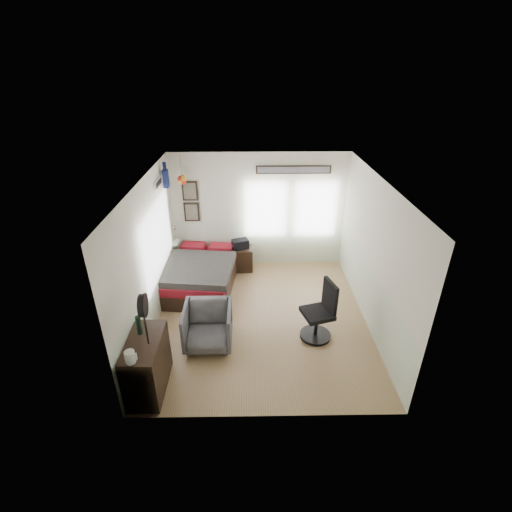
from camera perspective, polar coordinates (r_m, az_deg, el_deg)
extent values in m
cube|color=olive|center=(7.30, 0.85, -9.52)|extent=(4.00, 4.50, 0.01)
cube|color=beige|center=(8.62, 0.47, 6.93)|extent=(4.00, 0.02, 2.70)
cube|color=beige|center=(4.70, 1.77, -13.02)|extent=(4.00, 0.02, 2.70)
cube|color=beige|center=(6.81, -16.15, -0.20)|extent=(0.02, 4.50, 2.70)
cube|color=beige|center=(6.92, 17.71, 0.05)|extent=(0.02, 4.50, 2.70)
cube|color=white|center=(6.05, 1.03, 11.29)|extent=(4.00, 4.50, 0.02)
cube|color=beige|center=(8.93, 0.46, 2.11)|extent=(4.00, 0.01, 1.10)
cube|color=beige|center=(7.20, -15.26, -5.83)|extent=(0.01, 4.50, 1.10)
cube|color=beige|center=(7.31, 16.76, -5.51)|extent=(0.01, 4.50, 1.10)
cube|color=silver|center=(7.23, -14.94, 2.55)|extent=(0.03, 2.20, 1.35)
cube|color=silver|center=(8.57, 1.49, 7.15)|extent=(0.95, 0.03, 1.30)
cube|color=silver|center=(8.69, 9.15, 7.11)|extent=(0.95, 0.03, 1.30)
cube|color=black|center=(8.69, -9.86, 6.69)|extent=(0.35, 0.03, 0.45)
cube|color=black|center=(8.53, -10.13, 9.83)|extent=(0.35, 0.03, 0.45)
cube|color=#7F7259|center=(8.68, -9.88, 6.65)|extent=(0.27, 0.01, 0.37)
cube|color=#7F7259|center=(8.51, -10.15, 9.79)|extent=(0.27, 0.01, 0.37)
cube|color=black|center=(8.34, 5.80, 13.08)|extent=(1.65, 0.03, 0.18)
cube|color=gray|center=(8.33, 5.81, 13.05)|extent=(1.58, 0.01, 0.13)
cube|color=white|center=(7.47, -14.83, 10.79)|extent=(0.02, 0.48, 0.14)
sphere|color=red|center=(8.20, -11.30, 11.42)|extent=(0.20, 0.20, 0.20)
cube|color=black|center=(8.24, -8.47, -3.66)|extent=(1.60, 2.13, 0.32)
cube|color=maroon|center=(8.12, -8.59, -2.16)|extent=(1.55, 2.09, 0.18)
cube|color=#3C3936|center=(7.85, -8.86, -1.95)|extent=(1.60, 1.59, 0.14)
cube|color=maroon|center=(8.79, -10.18, 1.34)|extent=(0.58, 0.39, 0.14)
cube|color=maroon|center=(8.71, -5.91, 1.38)|extent=(0.58, 0.39, 0.14)
cube|color=black|center=(5.92, -16.39, -15.76)|extent=(0.48, 1.00, 0.90)
imported|color=slate|center=(6.54, -7.40, -10.65)|extent=(0.82, 0.84, 0.76)
cube|color=black|center=(8.78, -2.39, -0.40)|extent=(0.57, 0.47, 0.55)
cylinder|color=black|center=(6.94, 9.10, -11.93)|extent=(0.56, 0.56, 0.05)
cylinder|color=black|center=(6.79, 9.25, -10.37)|extent=(0.06, 0.06, 0.43)
cube|color=black|center=(6.64, 9.41, -8.70)|extent=(0.61, 0.61, 0.09)
cube|color=black|center=(6.54, 11.32, -6.05)|extent=(0.19, 0.45, 0.56)
cylinder|color=silver|center=(5.29, -18.80, -14.50)|extent=(0.13, 0.13, 0.18)
cube|color=silver|center=(5.26, -17.95, -14.48)|extent=(0.02, 0.02, 0.11)
cylinder|color=black|center=(5.69, -17.59, -10.11)|extent=(0.07, 0.07, 0.30)
cylinder|color=black|center=(5.37, -16.64, -10.23)|extent=(0.03, 0.03, 0.63)
cylinder|color=black|center=(5.18, -17.14, -7.30)|extent=(0.09, 0.32, 0.31)
cylinder|color=black|center=(5.17, -16.69, -7.31)|extent=(0.05, 0.34, 0.33)
cube|color=black|center=(8.60, -2.44, 1.85)|extent=(0.42, 0.35, 0.21)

